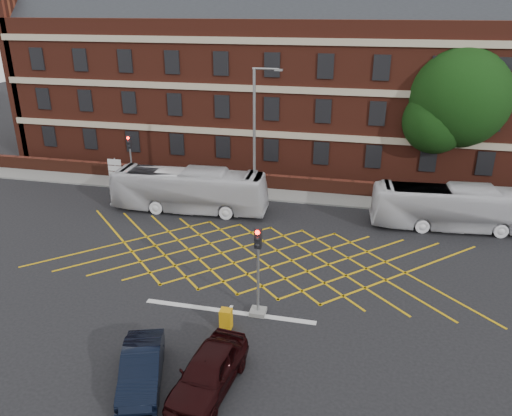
% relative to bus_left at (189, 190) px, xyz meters
% --- Properties ---
extents(ground, '(120.00, 120.00, 0.00)m').
position_rel_bus_left_xyz_m(ground, '(5.90, -7.59, -1.46)').
color(ground, black).
rests_on(ground, ground).
extents(victorian_building, '(51.00, 12.17, 20.40)m').
position_rel_bus_left_xyz_m(victorian_building, '(6.14, 14.41, 6.38)').
color(victorian_building, '#592217').
rests_on(victorian_building, ground).
extents(boundary_wall, '(56.00, 0.50, 1.10)m').
position_rel_bus_left_xyz_m(boundary_wall, '(5.90, 5.41, -0.91)').
color(boundary_wall, '#4A1E13').
rests_on(boundary_wall, ground).
extents(far_pavement, '(60.00, 3.00, 0.12)m').
position_rel_bus_left_xyz_m(far_pavement, '(5.90, 4.41, -1.40)').
color(far_pavement, slate).
rests_on(far_pavement, ground).
extents(box_junction_hatching, '(8.22, 8.22, 0.02)m').
position_rel_bus_left_xyz_m(box_junction_hatching, '(5.90, -5.59, -1.45)').
color(box_junction_hatching, '#CC990C').
rests_on(box_junction_hatching, ground).
extents(stop_line, '(8.00, 0.30, 0.02)m').
position_rel_bus_left_xyz_m(stop_line, '(5.90, -11.09, -1.45)').
color(stop_line, silver).
rests_on(stop_line, ground).
extents(bus_left, '(10.56, 2.92, 2.91)m').
position_rel_bus_left_xyz_m(bus_left, '(0.00, 0.00, 0.00)').
color(bus_left, silver).
rests_on(bus_left, ground).
extents(bus_right, '(10.10, 3.12, 2.77)m').
position_rel_bus_left_xyz_m(bus_right, '(16.91, 0.92, -0.07)').
color(bus_right, silver).
rests_on(bus_right, ground).
extents(car_navy, '(2.66, 4.28, 1.33)m').
position_rel_bus_left_xyz_m(car_navy, '(4.07, -16.25, -0.79)').
color(car_navy, black).
rests_on(car_navy, ground).
extents(car_maroon, '(2.27, 4.57, 1.50)m').
position_rel_bus_left_xyz_m(car_maroon, '(6.55, -15.95, -0.71)').
color(car_maroon, black).
rests_on(car_maroon, ground).
extents(deciduous_tree, '(7.58, 7.33, 10.45)m').
position_rel_bus_left_xyz_m(deciduous_tree, '(17.50, 9.21, 4.81)').
color(deciduous_tree, black).
rests_on(deciduous_tree, ground).
extents(traffic_light_near, '(0.70, 0.70, 4.27)m').
position_rel_bus_left_xyz_m(traffic_light_near, '(7.23, -10.94, 0.31)').
color(traffic_light_near, slate).
rests_on(traffic_light_near, ground).
extents(traffic_light_far, '(0.70, 0.70, 4.27)m').
position_rel_bus_left_xyz_m(traffic_light_far, '(-5.40, 2.56, 0.31)').
color(traffic_light_far, slate).
rests_on(traffic_light_far, ground).
extents(street_lamp, '(2.25, 1.00, 9.47)m').
position_rel_bus_left_xyz_m(street_lamp, '(4.40, 0.61, 1.85)').
color(street_lamp, slate).
rests_on(street_lamp, ground).
extents(direction_signs, '(1.10, 0.16, 2.20)m').
position_rel_bus_left_xyz_m(direction_signs, '(-7.26, 3.40, -0.08)').
color(direction_signs, gray).
rests_on(direction_signs, ground).
extents(utility_cabinet, '(0.50, 0.44, 0.93)m').
position_rel_bus_left_xyz_m(utility_cabinet, '(6.13, -12.31, -0.99)').
color(utility_cabinet, '#C7890B').
rests_on(utility_cabinet, ground).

